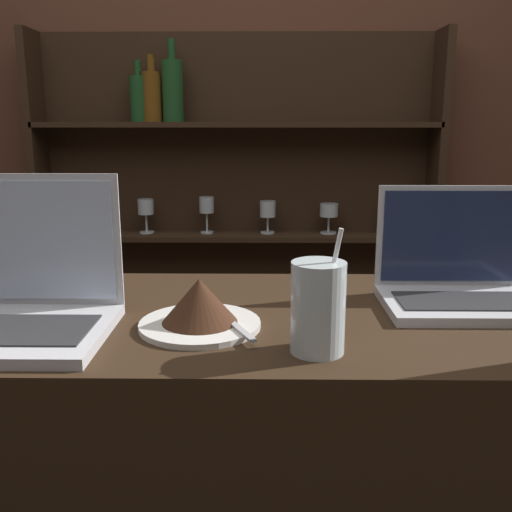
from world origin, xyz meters
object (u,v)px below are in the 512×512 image
(laptop_near, at_px, (23,298))
(cake_plate, at_px, (200,307))
(water_glass, at_px, (318,307))
(laptop_far, at_px, (459,278))

(laptop_near, height_order, cake_plate, laptop_near)
(laptop_near, bearing_deg, water_glass, -10.72)
(laptop_near, bearing_deg, cake_plate, 1.98)
(cake_plate, bearing_deg, water_glass, -28.23)
(laptop_near, xyz_separation_m, laptop_far, (0.77, 0.15, -0.00))
(laptop_far, height_order, cake_plate, laptop_far)
(cake_plate, height_order, water_glass, water_glass)
(laptop_far, relative_size, cake_plate, 1.43)
(laptop_far, distance_m, water_glass, 0.38)
(laptop_near, distance_m, water_glass, 0.49)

